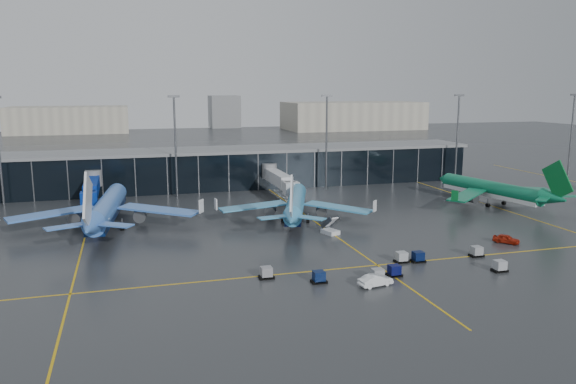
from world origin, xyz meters
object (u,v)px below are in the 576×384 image
object	(u,v)px
baggage_carts	(396,266)
service_van_red	(506,239)
service_van_white	(376,280)
airliner_klm_near	(296,193)
airliner_arkefly	(106,195)
mobile_airstair	(330,230)
airliner_aer_lingus	(491,180)

from	to	relation	value
baggage_carts	service_van_red	world-z (taller)	baggage_carts
baggage_carts	service_van_white	world-z (taller)	baggage_carts
airliner_klm_near	baggage_carts	xyz separation A→B (m)	(5.16, -35.53, -5.04)
airliner_arkefly	service_van_white	world-z (taller)	airliner_arkefly
airliner_arkefly	baggage_carts	world-z (taller)	airliner_arkefly
mobile_airstair	airliner_klm_near	bearing A→B (deg)	83.73
airliner_aer_lingus	service_van_white	size ratio (longest dim) A/B	7.70
airliner_klm_near	service_van_white	distance (m)	41.04
airliner_arkefly	airliner_aer_lingus	distance (m)	86.58
airliner_arkefly	service_van_red	xyz separation A→B (m)	(68.51, -31.01, -5.89)
baggage_carts	service_van_red	distance (m)	27.26
airliner_aer_lingus	service_van_white	distance (m)	66.49
airliner_klm_near	service_van_white	xyz separation A→B (m)	(-0.69, -40.73, -4.98)
airliner_klm_near	mobile_airstair	world-z (taller)	airliner_klm_near
airliner_klm_near	service_van_red	size ratio (longest dim) A/B	8.29
airliner_arkefly	airliner_aer_lingus	world-z (taller)	airliner_arkefly
service_van_red	service_van_white	xyz separation A→B (m)	(-31.74, -13.74, 0.05)
service_van_red	service_van_white	distance (m)	34.59
airliner_klm_near	airliner_aer_lingus	size ratio (longest dim) A/B	0.98
airliner_klm_near	baggage_carts	world-z (taller)	airliner_klm_near
mobile_airstair	service_van_white	bearing A→B (deg)	-118.37
mobile_airstair	baggage_carts	bearing A→B (deg)	-105.74
airliner_arkefly	service_van_red	distance (m)	75.43
airliner_arkefly	service_van_red	bearing A→B (deg)	-18.02
service_van_white	baggage_carts	bearing A→B (deg)	-59.51
airliner_arkefly	airliner_aer_lingus	bearing A→B (deg)	5.68
airliner_klm_near	airliner_arkefly	bearing A→B (deg)	-166.75
service_van_white	airliner_aer_lingus	bearing A→B (deg)	-59.85
airliner_aer_lingus	baggage_carts	size ratio (longest dim) A/B	1.02
mobile_airstair	airliner_arkefly	bearing A→B (deg)	137.48
airliner_arkefly	mobile_airstair	size ratio (longest dim) A/B	11.50
airliner_arkefly	mobile_airstair	distance (m)	44.15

